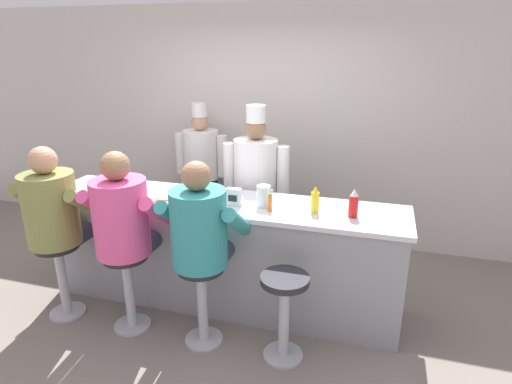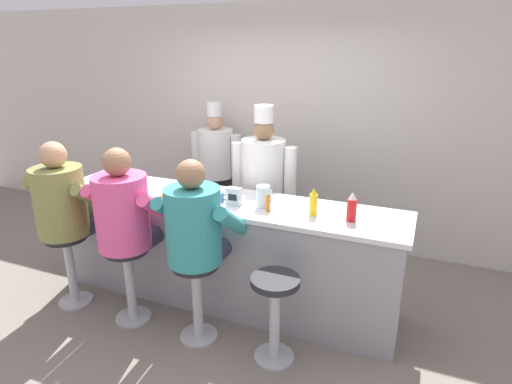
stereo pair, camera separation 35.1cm
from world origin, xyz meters
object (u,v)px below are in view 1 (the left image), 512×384
Objects in this scene: diner_seated_pink at (124,221)px; cereal_bowl at (194,205)px; hot_sauce_bottle_orange at (270,203)px; diner_seated_olive at (55,213)px; diner_seated_teal at (201,233)px; cook_in_whites_far at (256,184)px; empty_stool_round at (284,304)px; coffee_mug_tan at (134,195)px; water_pitcher_clear at (264,196)px; cook_in_whites_near at (202,166)px; napkin_dispenser_chrome at (234,197)px; mustard_bottle_yellow at (315,200)px; breakfast_plate at (162,201)px; ketchup_bottle_red at (354,204)px; coffee_mug_blue at (218,198)px.

cereal_bowl is at bearing 35.72° from diner_seated_pink.
hot_sauce_bottle_orange is 0.10× the size of diner_seated_olive.
cook_in_whites_far reaches higher than diner_seated_teal.
empty_stool_round is (0.24, -0.47, -0.59)m from hot_sauce_bottle_orange.
coffee_mug_tan is 1.20m from cook_in_whites_far.
cook_in_whites_near is at bearing 130.66° from water_pitcher_clear.
empty_stool_round is at bearing -22.87° from cereal_bowl.
diner_seated_teal is (-0.09, -0.48, -0.13)m from napkin_dispenser_chrome.
water_pitcher_clear is at bearing 9.63° from napkin_dispenser_chrome.
mustard_bottle_yellow is 0.98m from cereal_bowl.
cereal_bowl is at bearing -9.59° from breakfast_plate.
coffee_mug_tan is 0.82× the size of napkin_dispenser_chrome.
breakfast_plate is at bearing 4.54° from coffee_mug_tan.
breakfast_plate is 2.14× the size of coffee_mug_tan.
ketchup_bottle_red is 2.42m from diner_seated_olive.
ketchup_bottle_red is at bearing 4.42° from coffee_mug_tan.
diner_seated_teal is 0.91× the size of cook_in_whites_near.
water_pitcher_clear is 0.40m from coffee_mug_blue.
hot_sauce_bottle_orange reaches higher than empty_stool_round.
breakfast_plate is at bearing 160.55° from empty_stool_round.
coffee_mug_blue is (-0.47, 0.07, -0.03)m from hot_sauce_bottle_orange.
coffee_mug_blue is 0.15m from napkin_dispenser_chrome.
cereal_bowl is at bearing -129.85° from coffee_mug_blue.
water_pitcher_clear is at bearing 132.79° from hot_sauce_bottle_orange.
diner_seated_pink is 1.82m from cook_in_whites_near.
diner_seated_pink is at bearing -157.78° from hot_sauce_bottle_orange.
diner_seated_pink reaches higher than cereal_bowl.
coffee_mug_blue is 1.51m from cook_in_whites_near.
cook_in_whites_far is at bearing 92.18° from napkin_dispenser_chrome.
napkin_dispenser_chrome is 0.10× the size of diner_seated_olive.
cook_in_whites_far is (-0.03, 0.73, -0.11)m from napkin_dispenser_chrome.
empty_stool_round is (0.65, -0.04, -0.47)m from diner_seated_teal.
ketchup_bottle_red is 0.97m from napkin_dispenser_chrome.
coffee_mug_blue is (0.46, 0.12, 0.03)m from breakfast_plate.
water_pitcher_clear reaches higher than coffee_mug_blue.
ketchup_bottle_red is 1.12m from coffee_mug_blue.
diner_seated_pink is at bearing -147.53° from napkin_dispenser_chrome.
ketchup_bottle_red is 1.23m from cook_in_whites_far.
cereal_bowl is at bearing -106.83° from cook_in_whites_far.
water_pitcher_clear is 0.88m from empty_stool_round.
mustard_bottle_yellow is at bearing 10.66° from hot_sauce_bottle_orange.
breakfast_plate is 0.26m from coffee_mug_tan.
hot_sauce_bottle_orange is 0.47m from coffee_mug_blue.
coffee_mug_tan is at bearing 176.72° from cereal_bowl.
cereal_bowl is 0.11× the size of diner_seated_teal.
cook_in_whites_far is (-0.27, 0.69, -0.13)m from water_pitcher_clear.
coffee_mug_blue is at bearing 179.93° from ketchup_bottle_red.
cereal_bowl is 0.10× the size of cook_in_whites_near.
diner_seated_olive reaches higher than coffee_mug_tan.
napkin_dispenser_chrome is at bearing 7.72° from coffee_mug_tan.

